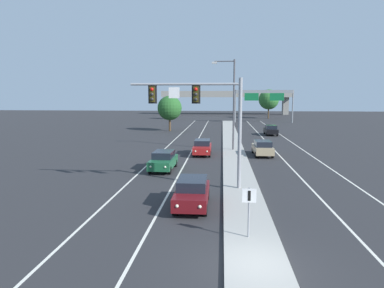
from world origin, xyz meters
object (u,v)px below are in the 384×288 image
at_px(car_oncoming_red, 202,147).
at_px(highway_sign_gantry, 264,96).
at_px(car_receding_tan, 263,148).
at_px(tree_far_left_a, 170,108).
at_px(car_oncoming_green, 163,160).
at_px(car_receding_black, 271,130).
at_px(median_sign_post, 249,205).
at_px(car_oncoming_darkred, 192,192).
at_px(street_lamp_median, 232,99).
at_px(tree_far_right_b, 269,99).
at_px(tree_far_left_c, 173,107).
at_px(overhead_signal_mast, 204,109).

xyz_separation_m(car_oncoming_red, highway_sign_gantry, (11.58, 45.40, 5.34)).
xyz_separation_m(car_receding_tan, tree_far_left_a, (-13.40, 24.49, 3.21)).
xyz_separation_m(car_oncoming_green, car_receding_black, (12.59, 27.40, 0.00)).
relative_size(car_oncoming_red, tree_far_left_a, 0.73).
bearing_deg(tree_far_left_a, median_sign_post, -77.42).
relative_size(car_oncoming_darkred, car_receding_tan, 0.99).
bearing_deg(car_oncoming_red, street_lamp_median, 43.58).
distance_m(street_lamp_median, car_receding_black, 18.48).
bearing_deg(car_oncoming_red, tree_far_right_b, 76.40).
xyz_separation_m(median_sign_post, car_receding_tan, (3.05, 21.91, -0.77)).
bearing_deg(car_receding_tan, highway_sign_gantry, 83.35).
height_order(car_oncoming_green, car_receding_black, same).
bearing_deg(tree_far_right_b, street_lamp_median, -101.32).
xyz_separation_m(tree_far_right_b, tree_far_left_a, (-21.69, -35.81, -1.10)).
height_order(street_lamp_median, car_receding_tan, street_lamp_median).
relative_size(median_sign_post, tree_far_left_c, 0.43).
bearing_deg(car_receding_tan, car_oncoming_red, 179.64).
bearing_deg(tree_far_left_a, car_oncoming_darkred, -79.82).
relative_size(street_lamp_median, highway_sign_gantry, 0.75).
bearing_deg(car_oncoming_red, car_receding_black, 63.39).
bearing_deg(tree_far_left_a, street_lamp_median, -64.55).
bearing_deg(overhead_signal_mast, car_receding_tan, 68.60).
bearing_deg(highway_sign_gantry, car_oncoming_red, -104.31).
bearing_deg(highway_sign_gantry, car_oncoming_darkred, -100.07).
bearing_deg(car_oncoming_green, street_lamp_median, 61.39).
distance_m(car_receding_tan, tree_far_right_b, 61.01).
relative_size(car_receding_tan, tree_far_left_a, 0.73).
xyz_separation_m(median_sign_post, car_receding_black, (6.52, 41.42, -0.77)).
distance_m(street_lamp_median, car_oncoming_darkred, 21.20).
xyz_separation_m(street_lamp_median, car_oncoming_red, (-3.11, -2.96, -4.97)).
height_order(car_receding_tan, car_receding_black, same).
relative_size(car_oncoming_red, tree_far_left_c, 0.88).
bearing_deg(car_receding_black, street_lamp_median, -111.92).
relative_size(car_oncoming_red, highway_sign_gantry, 0.34).
distance_m(car_oncoming_green, highway_sign_gantry, 55.50).
distance_m(median_sign_post, car_oncoming_red, 22.20).
bearing_deg(street_lamp_median, car_receding_black, 68.08).
height_order(car_receding_black, tree_far_right_b, tree_far_right_b).
bearing_deg(median_sign_post, car_oncoming_darkred, 122.26).
height_order(median_sign_post, car_oncoming_red, median_sign_post).
relative_size(car_receding_black, tree_far_right_b, 0.57).
relative_size(median_sign_post, tree_far_right_b, 0.28).
xyz_separation_m(car_oncoming_green, tree_far_left_c, (-8.08, 63.64, 2.48)).
distance_m(car_oncoming_red, tree_far_left_c, 56.82).
distance_m(overhead_signal_mast, tree_far_left_c, 70.53).
distance_m(car_oncoming_green, car_receding_black, 30.15).
height_order(car_oncoming_red, car_receding_tan, same).
distance_m(car_receding_black, highway_sign_gantry, 26.53).
bearing_deg(street_lamp_median, highway_sign_gantry, 78.72).
height_order(median_sign_post, tree_far_left_a, tree_far_left_a).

